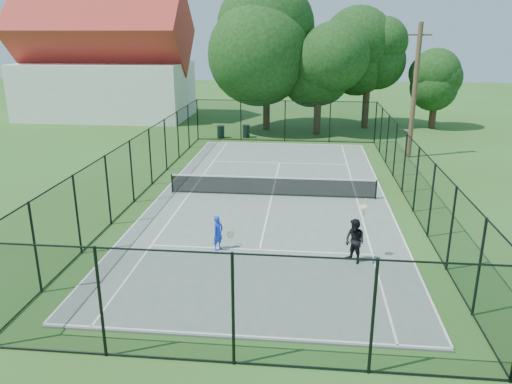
# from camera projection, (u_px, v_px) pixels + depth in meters

# --- Properties ---
(ground) EXTENTS (120.00, 120.00, 0.00)m
(ground) POSITION_uv_depth(u_px,v_px,m) (272.00, 197.00, 24.53)
(ground) COLOR #31501B
(tennis_court) EXTENTS (11.00, 24.00, 0.06)m
(tennis_court) POSITION_uv_depth(u_px,v_px,m) (272.00, 196.00, 24.52)
(tennis_court) COLOR slate
(tennis_court) RESTS_ON ground
(tennis_net) EXTENTS (10.08, 0.08, 0.95)m
(tennis_net) POSITION_uv_depth(u_px,v_px,m) (272.00, 186.00, 24.35)
(tennis_net) COLOR black
(tennis_net) RESTS_ON tennis_court
(fence) EXTENTS (13.10, 26.10, 3.00)m
(fence) POSITION_uv_depth(u_px,v_px,m) (272.00, 167.00, 24.07)
(fence) COLOR black
(fence) RESTS_ON ground
(tree_near_left) EXTENTS (8.02, 8.02, 10.46)m
(tree_near_left) POSITION_uv_depth(u_px,v_px,m) (267.00, 49.00, 39.34)
(tree_near_left) COLOR #332114
(tree_near_left) RESTS_ON ground
(tree_near_mid) EXTENTS (5.78, 5.78, 7.55)m
(tree_near_mid) POSITION_uv_depth(u_px,v_px,m) (319.00, 74.00, 37.90)
(tree_near_mid) COLOR #332114
(tree_near_mid) RESTS_ON ground
(tree_near_right) EXTENTS (6.11, 6.11, 8.43)m
(tree_near_right) POSITION_uv_depth(u_px,v_px,m) (369.00, 62.00, 40.34)
(tree_near_right) COLOR #332114
(tree_near_right) RESTS_ON ground
(tree_far_right) EXTENTS (4.28, 4.28, 5.66)m
(tree_far_right) POSITION_uv_depth(u_px,v_px,m) (436.00, 86.00, 40.69)
(tree_far_right) COLOR #332114
(tree_far_right) RESTS_ON ground
(building) EXTENTS (15.30, 8.15, 11.87)m
(building) POSITION_uv_depth(u_px,v_px,m) (104.00, 64.00, 45.48)
(building) COLOR silver
(building) RESTS_ON ground
(trash_bin_left) EXTENTS (0.58, 0.58, 0.94)m
(trash_bin_left) POSITION_uv_depth(u_px,v_px,m) (221.00, 132.00, 37.82)
(trash_bin_left) COLOR black
(trash_bin_left) RESTS_ON ground
(trash_bin_right) EXTENTS (0.58, 0.58, 0.97)m
(trash_bin_right) POSITION_uv_depth(u_px,v_px,m) (246.00, 131.00, 37.97)
(trash_bin_right) COLOR black
(trash_bin_right) RESTS_ON ground
(utility_pole) EXTENTS (1.40, 0.30, 8.30)m
(utility_pole) POSITION_uv_depth(u_px,v_px,m) (415.00, 91.00, 30.95)
(utility_pole) COLOR #4C3823
(utility_pole) RESTS_ON ground
(player_blue) EXTENTS (0.84, 0.57, 1.31)m
(player_blue) POSITION_uv_depth(u_px,v_px,m) (218.00, 233.00, 18.31)
(player_blue) COLOR blue
(player_blue) RESTS_ON tennis_court
(player_black) EXTENTS (0.96, 0.98, 2.24)m
(player_black) POSITION_uv_depth(u_px,v_px,m) (355.00, 241.00, 17.24)
(player_black) COLOR black
(player_black) RESTS_ON tennis_court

